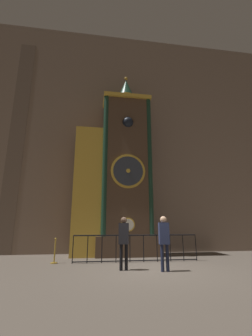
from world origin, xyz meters
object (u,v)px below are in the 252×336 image
at_px(clock_tower, 117,174).
at_px(stanchion_post, 54,255).
at_px(visitor_far, 164,237).
at_px(visitor_near, 124,237).

bearing_deg(clock_tower, stanchion_post, -144.94).
xyz_separation_m(clock_tower, visitor_far, (1.20, -4.16, -3.14)).
xyz_separation_m(clock_tower, stanchion_post, (-2.72, -1.91, -3.91)).
height_order(visitor_near, stanchion_post, visitor_near).
relative_size(visitor_near, visitor_far, 0.99).
relative_size(clock_tower, visitor_far, 5.79).
bearing_deg(visitor_near, visitor_far, -1.62).
relative_size(visitor_near, stanchion_post, 1.79).
height_order(clock_tower, stanchion_post, clock_tower).
distance_m(visitor_near, visitor_far, 1.40).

